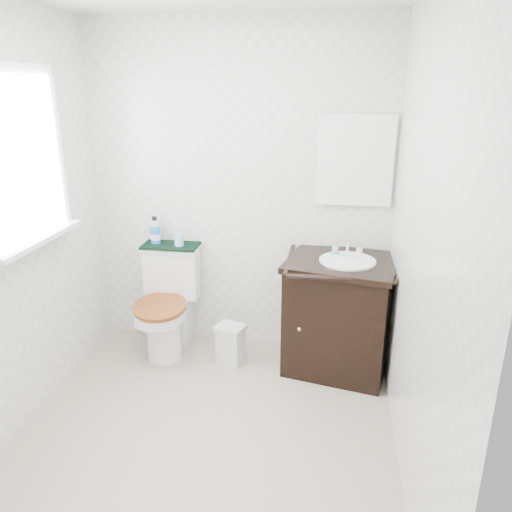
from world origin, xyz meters
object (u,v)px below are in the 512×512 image
(toilet, at_px, (169,307))
(vanity, at_px, (340,312))
(cup, at_px, (179,240))
(trash_bin, at_px, (231,343))
(mouthwash_bottle, at_px, (155,231))

(toilet, distance_m, vanity, 1.28)
(vanity, distance_m, cup, 1.29)
(vanity, bearing_deg, trash_bin, -175.76)
(toilet, height_order, trash_bin, toilet)
(vanity, height_order, cup, vanity)
(toilet, bearing_deg, trash_bin, -13.75)
(vanity, distance_m, mouthwash_bottle, 1.49)
(trash_bin, bearing_deg, cup, 151.40)
(trash_bin, xyz_separation_m, cup, (-0.43, 0.23, 0.70))
(cup, bearing_deg, trash_bin, -28.60)
(toilet, height_order, vanity, vanity)
(toilet, distance_m, mouthwash_bottle, 0.58)
(toilet, relative_size, vanity, 0.86)
(toilet, xyz_separation_m, trash_bin, (0.50, -0.12, -0.20))
(toilet, distance_m, cup, 0.52)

